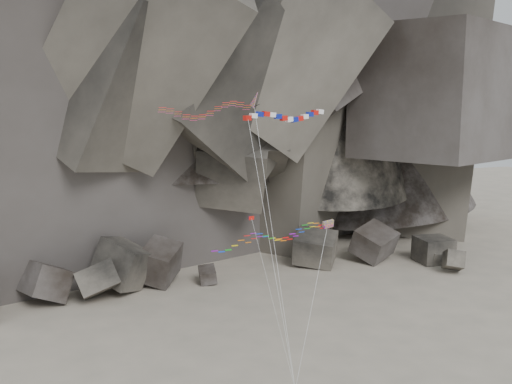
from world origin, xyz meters
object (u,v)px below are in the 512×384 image
object	(u,v)px
delta_kite	(203,110)
parafoil_kite	(268,236)
banner_kite	(286,117)
pennant_kite	(261,255)

from	to	relation	value
delta_kite	parafoil_kite	distance (m)	12.77
delta_kite	banner_kite	xyz separation A→B (m)	(8.98, 3.30, -0.98)
banner_kite	pennant_kite	bearing A→B (deg)	-145.01
banner_kite	pennant_kite	world-z (taller)	banner_kite
banner_kite	pennant_kite	size ratio (longest dim) A/B	1.57
parafoil_kite	delta_kite	bearing A→B (deg)	148.07
delta_kite	pennant_kite	xyz separation A→B (m)	(4.24, -3.46, -12.66)
delta_kite	parafoil_kite	world-z (taller)	delta_kite
parafoil_kite	pennant_kite	distance (m)	2.29
pennant_kite	delta_kite	bearing A→B (deg)	129.44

